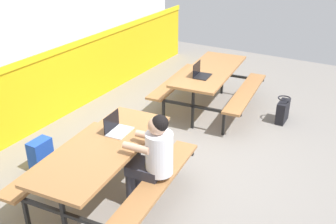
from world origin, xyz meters
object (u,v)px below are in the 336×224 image
(backpack_dark, at_px, (41,155))
(tote_bag_bright, at_px, (283,111))
(student_nearer, at_px, (153,155))
(picnic_table_left, at_px, (105,158))
(laptop_dark, at_px, (200,74))
(picnic_table_right, at_px, (210,79))
(laptop_silver, at_px, (117,128))

(backpack_dark, relative_size, tote_bag_bright, 1.02)
(student_nearer, bearing_deg, backpack_dark, 92.80)
(student_nearer, height_order, backpack_dark, student_nearer)
(picnic_table_left, xyz_separation_m, backpack_dark, (0.07, 1.15, -0.36))
(picnic_table_left, relative_size, tote_bag_bright, 4.59)
(laptop_dark, distance_m, backpack_dark, 2.74)
(tote_bag_bright, bearing_deg, picnic_table_right, 97.75)
(laptop_silver, bearing_deg, laptop_dark, -1.55)
(picnic_table_right, xyz_separation_m, laptop_silver, (-2.54, 0.06, 0.21))
(picnic_table_left, distance_m, student_nearer, 0.58)
(picnic_table_left, height_order, picnic_table_right, same)
(student_nearer, relative_size, backpack_dark, 2.74)
(laptop_dark, bearing_deg, laptop_silver, 178.45)
(laptop_dark, bearing_deg, backpack_dark, 154.85)
(picnic_table_right, distance_m, laptop_dark, 0.43)
(picnic_table_left, xyz_separation_m, tote_bag_bright, (3.04, -1.24, -0.38))
(picnic_table_left, height_order, student_nearer, student_nearer)
(student_nearer, xyz_separation_m, tote_bag_bright, (2.89, -0.69, -0.51))
(picnic_table_left, bearing_deg, picnic_table_right, 0.19)
(backpack_dark, xyz_separation_m, tote_bag_bright, (2.98, -2.39, -0.02))
(picnic_table_right, bearing_deg, backpack_dark, 157.88)
(student_nearer, distance_m, laptop_silver, 0.65)
(laptop_silver, distance_m, laptop_dark, 2.16)
(laptop_dark, bearing_deg, picnic_table_left, -179.74)
(picnic_table_right, height_order, laptop_silver, laptop_silver)
(laptop_silver, height_order, laptop_dark, same)
(student_nearer, height_order, laptop_silver, student_nearer)
(picnic_table_left, distance_m, backpack_dark, 1.21)
(picnic_table_right, height_order, tote_bag_bright, picnic_table_right)
(backpack_dark, distance_m, tote_bag_bright, 3.81)
(picnic_table_right, distance_m, student_nearer, 2.78)
(picnic_table_right, relative_size, tote_bag_bright, 4.59)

